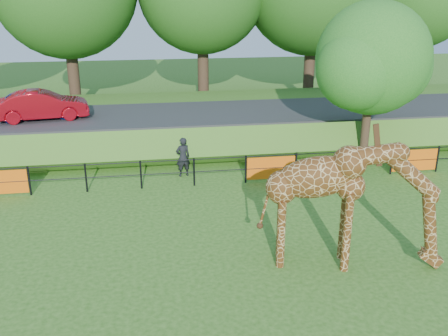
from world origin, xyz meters
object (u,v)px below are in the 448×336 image
at_px(car_blue, 34,104).
at_px(visitor, 183,157).
at_px(giraffe, 353,205).
at_px(car_red, 42,105).
at_px(tree_east, 374,62).

bearing_deg(car_blue, visitor, -136.67).
relative_size(giraffe, visitor, 3.08).
distance_m(giraffe, car_blue, 16.23).
bearing_deg(giraffe, visitor, 131.40).
xyz_separation_m(giraffe, car_red, (-9.97, 12.16, 0.34)).
distance_m(visitor, tree_east, 8.67).
bearing_deg(car_blue, giraffe, -149.70).
height_order(visitor, tree_east, tree_east).
height_order(car_blue, visitor, car_blue).
xyz_separation_m(car_red, tree_east, (13.99, -4.10, 2.19)).
xyz_separation_m(car_red, visitor, (6.06, -4.61, -1.29)).
bearing_deg(car_blue, car_red, -134.89).
height_order(car_blue, car_red, car_red).
distance_m(giraffe, tree_east, 9.35).
height_order(giraffe, visitor, giraffe).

